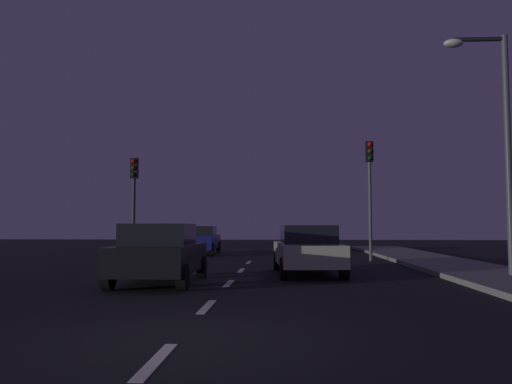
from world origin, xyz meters
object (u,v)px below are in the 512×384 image
traffic_signal_right (370,177)px  car_stopped_ahead (307,249)px  traffic_signal_left (134,188)px  street_lamp_right (497,131)px  car_oncoming_far (199,240)px  car_adjacent_lane (160,253)px

traffic_signal_right → car_stopped_ahead: (-3.02, -6.13, -2.84)m
traffic_signal_left → street_lamp_right: bearing=-30.5°
car_stopped_ahead → traffic_signal_left: bearing=140.3°
car_oncoming_far → street_lamp_right: bearing=-48.3°
car_adjacent_lane → car_oncoming_far: (-1.20, 13.19, -0.03)m
traffic_signal_right → car_oncoming_far: bearing=152.3°
car_oncoming_far → traffic_signal_left: bearing=-117.0°
traffic_signal_left → car_oncoming_far: bearing=63.0°
car_oncoming_far → street_lamp_right: street_lamp_right is taller
traffic_signal_left → car_oncoming_far: size_ratio=1.12×
car_stopped_ahead → street_lamp_right: street_lamp_right is taller
car_adjacent_lane → car_oncoming_far: bearing=95.2°
traffic_signal_left → traffic_signal_right: bearing=0.0°
traffic_signal_right → car_stopped_ahead: size_ratio=1.16×
traffic_signal_left → street_lamp_right: street_lamp_right is taller
traffic_signal_right → street_lamp_right: 7.89m
street_lamp_right → traffic_signal_right: bearing=107.3°
traffic_signal_right → street_lamp_right: (2.33, -7.51, 0.59)m
car_oncoming_far → traffic_signal_right: bearing=-27.7°
traffic_signal_left → car_adjacent_lane: 9.80m
traffic_signal_right → car_oncoming_far: size_ratio=1.28×
traffic_signal_right → car_stopped_ahead: bearing=-116.2°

